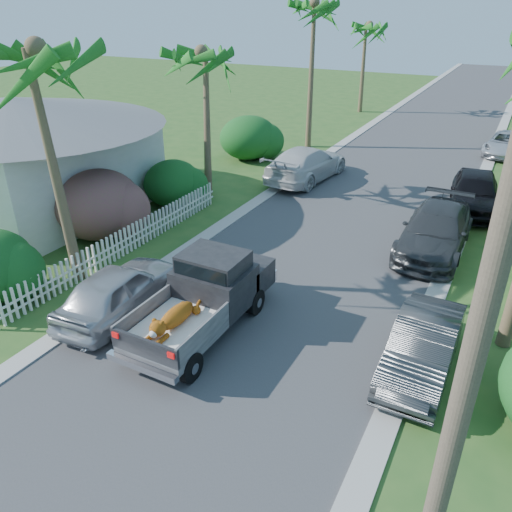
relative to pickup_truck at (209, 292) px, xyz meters
The scene contains 21 objects.
ground 3.35m from the pickup_truck, 71.22° to the right, with size 120.00×120.00×0.00m, color #2A521F.
road 22.03m from the pickup_truck, 87.33° to the left, with size 8.00×100.00×0.02m, color #38383A.
curb_left 22.24m from the pickup_truck, 98.47° to the left, with size 0.60×100.00×0.06m, color #A5A39E.
curb_right 22.64m from the pickup_truck, 76.38° to the left, with size 0.60×100.00×0.06m, color #A5A39E.
pickup_truck is the anchor object (origin of this frame).
parked_car_rn 5.64m from the pickup_truck, ahead, with size 1.42×4.06×1.34m, color #2C2F31.
parked_car_rm 8.94m from the pickup_truck, 58.81° to the left, with size 2.15×5.30×1.54m, color #303336.
parked_car_rf 13.56m from the pickup_truck, 66.68° to the left, with size 1.94×4.82×1.64m, color black.
parked_car_rd 23.46m from the pickup_truck, 75.11° to the left, with size 2.13×4.62×1.28m, color silver.
parked_car_ln 2.69m from the pickup_truck, 163.87° to the right, with size 1.73×4.31×1.47m, color #B4B6BC.
parked_car_lf 13.21m from the pickup_truck, 101.24° to the left, with size 2.30×5.65×1.64m, color silver.
palm_l_a 7.86m from the pickup_truck, behind, with size 4.40×4.40×8.20m.
palm_l_b 11.85m from the pickup_truck, 122.74° to the left, with size 4.40×4.40×7.40m.
palm_l_c 20.80m from the pickup_truck, 104.68° to the left, with size 4.40×4.40×9.20m.
palm_l_d 31.92m from the pickup_truck, 100.02° to the left, with size 4.40×4.40×7.70m.
shrub_l_b 7.41m from the pickup_truck, 156.26° to the left, with size 3.00×3.30×2.60m, color #A41753.
shrub_l_c 9.45m from the pickup_truck, 132.40° to the left, with size 2.40×2.64×2.00m, color #15491C.
shrub_l_d 16.52m from the pickup_truck, 114.96° to the left, with size 3.20×3.52×2.40m, color #15491C.
picket_fence 5.58m from the pickup_truck, 153.50° to the left, with size 0.10×11.00×1.00m, color white.
house_left 12.67m from the pickup_truck, 161.61° to the left, with size 9.00×8.00×4.60m.
utility_pole_a 9.06m from the pickup_truck, 37.15° to the right, with size 1.60×0.26×9.00m.
Camera 1 is at (5.55, -6.63, 8.05)m, focal length 35.00 mm.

